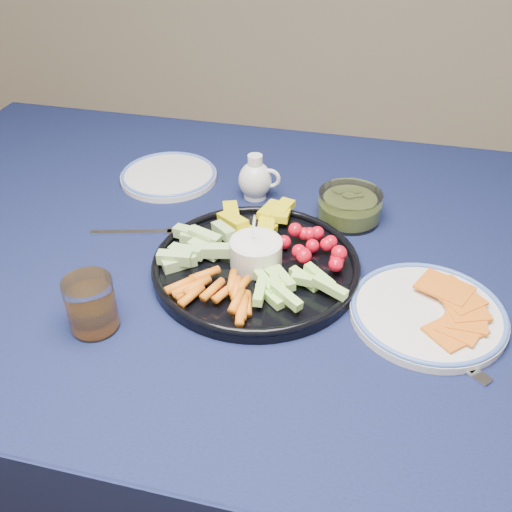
% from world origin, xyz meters
% --- Properties ---
extents(dining_table, '(1.67, 1.07, 0.75)m').
position_xyz_m(dining_table, '(0.00, 0.00, 0.66)').
color(dining_table, '#473017').
rests_on(dining_table, ground).
extents(crudite_platter, '(0.37, 0.37, 0.12)m').
position_xyz_m(crudite_platter, '(0.05, -0.09, 0.77)').
color(crudite_platter, black).
rests_on(crudite_platter, dining_table).
extents(creamer_pitcher, '(0.09, 0.07, 0.10)m').
position_xyz_m(creamer_pitcher, '(-0.01, 0.17, 0.79)').
color(creamer_pitcher, silver).
rests_on(creamer_pitcher, dining_table).
extents(pickle_bowl, '(0.13, 0.13, 0.06)m').
position_xyz_m(pickle_bowl, '(0.20, 0.13, 0.77)').
color(pickle_bowl, silver).
rests_on(pickle_bowl, dining_table).
extents(cheese_plate, '(0.25, 0.25, 0.03)m').
position_xyz_m(cheese_plate, '(0.36, -0.14, 0.76)').
color(cheese_plate, silver).
rests_on(cheese_plate, dining_table).
extents(juice_tumbler, '(0.08, 0.08, 0.09)m').
position_xyz_m(juice_tumbler, '(-0.16, -0.28, 0.79)').
color(juice_tumbler, silver).
rests_on(juice_tumbler, dining_table).
extents(fork_left, '(0.19, 0.07, 0.00)m').
position_xyz_m(fork_left, '(-0.18, -0.02, 0.75)').
color(fork_left, silver).
rests_on(fork_left, dining_table).
extents(fork_right, '(0.13, 0.11, 0.00)m').
position_xyz_m(fork_right, '(0.39, -0.22, 0.75)').
color(fork_right, silver).
rests_on(fork_right, dining_table).
extents(side_plate_extra, '(0.22, 0.22, 0.02)m').
position_xyz_m(side_plate_extra, '(-0.22, 0.20, 0.76)').
color(side_plate_extra, silver).
rests_on(side_plate_extra, dining_table).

